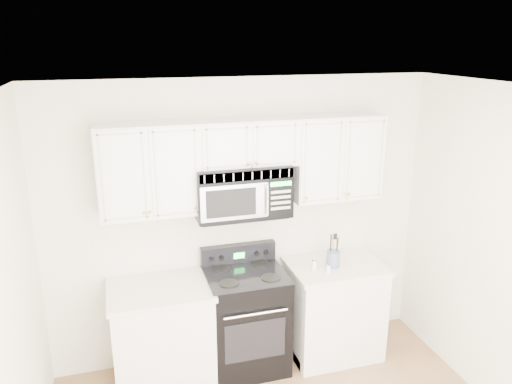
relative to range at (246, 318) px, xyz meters
name	(u,v)px	position (x,y,z in m)	size (l,w,h in m)	color
room	(318,323)	(0.05, -1.46, 0.82)	(3.51, 3.51, 2.61)	olive
base_cabinet_left	(163,339)	(-0.75, -0.02, -0.06)	(0.86, 0.65, 0.92)	silver
base_cabinet_right	(333,311)	(0.85, -0.02, -0.06)	(0.86, 0.65, 0.92)	silver
range	(246,318)	(0.00, 0.00, 0.00)	(0.70, 0.64, 1.10)	black
upper_cabinets	(246,159)	(0.05, 0.13, 1.45)	(2.44, 0.37, 0.75)	silver
microwave	(242,190)	(0.00, 0.09, 1.19)	(0.80, 0.45, 0.44)	black
utensil_crock	(333,258)	(0.81, -0.07, 0.52)	(0.12, 0.12, 0.32)	slate
shaker_salt	(314,264)	(0.62, -0.08, 0.49)	(0.04, 0.04, 0.11)	silver
shaker_pepper	(328,268)	(0.71, -0.17, 0.48)	(0.04, 0.04, 0.09)	silver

